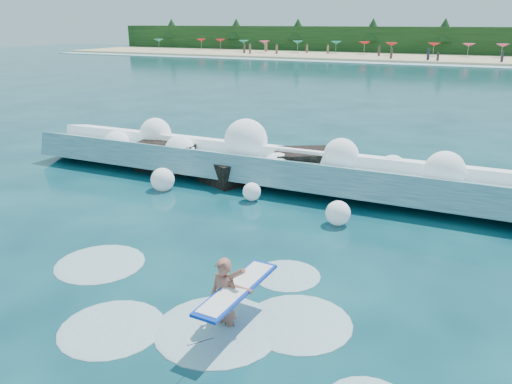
# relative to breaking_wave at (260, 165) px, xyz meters

# --- Properties ---
(ground) EXTENTS (200.00, 200.00, 0.00)m
(ground) POSITION_rel_breaking_wave_xyz_m (0.46, -6.55, -0.59)
(ground) COLOR #072D3A
(ground) RESTS_ON ground
(beach) EXTENTS (140.00, 20.00, 0.40)m
(beach) POSITION_rel_breaking_wave_xyz_m (0.46, 71.45, -0.39)
(beach) COLOR tan
(beach) RESTS_ON ground
(wet_band) EXTENTS (140.00, 5.00, 0.08)m
(wet_band) POSITION_rel_breaking_wave_xyz_m (0.46, 60.45, -0.55)
(wet_band) COLOR silver
(wet_band) RESTS_ON ground
(treeline) EXTENTS (140.00, 4.00, 5.00)m
(treeline) POSITION_rel_breaking_wave_xyz_m (0.46, 81.45, 1.91)
(treeline) COLOR black
(treeline) RESTS_ON ground
(breaking_wave) EXTENTS (19.76, 3.01, 1.70)m
(breaking_wave) POSITION_rel_breaking_wave_xyz_m (0.00, 0.00, 0.00)
(breaking_wave) COLOR teal
(breaking_wave) RESTS_ON ground
(rock_cluster) EXTENTS (8.39, 3.53, 1.48)m
(rock_cluster) POSITION_rel_breaking_wave_xyz_m (-1.50, 0.03, -0.13)
(rock_cluster) COLOR black
(rock_cluster) RESTS_ON ground
(surfer_with_board) EXTENTS (0.99, 2.95, 1.81)m
(surfer_with_board) POSITION_rel_breaking_wave_xyz_m (3.54, -9.33, 0.07)
(surfer_with_board) COLOR #A35D4C
(surfer_with_board) RESTS_ON ground
(wave_spray) EXTENTS (14.63, 4.66, 2.38)m
(wave_spray) POSITION_rel_breaking_wave_xyz_m (-0.08, -0.15, 0.53)
(wave_spray) COLOR white
(wave_spray) RESTS_ON ground
(surf_foam) EXTENTS (9.38, 5.52, 0.13)m
(surf_foam) POSITION_rel_breaking_wave_xyz_m (2.73, -9.07, -0.59)
(surf_foam) COLOR silver
(surf_foam) RESTS_ON ground
(beach_umbrellas) EXTENTS (112.27, 6.78, 0.50)m
(beach_umbrellas) POSITION_rel_breaking_wave_xyz_m (0.63, 73.59, 1.66)
(beach_umbrellas) COLOR #137967
(beach_umbrellas) RESTS_ON ground
(beachgoers) EXTENTS (96.45, 13.04, 1.92)m
(beachgoers) POSITION_rel_breaking_wave_xyz_m (-2.44, 68.61, 0.51)
(beachgoers) COLOR #3F332D
(beachgoers) RESTS_ON ground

